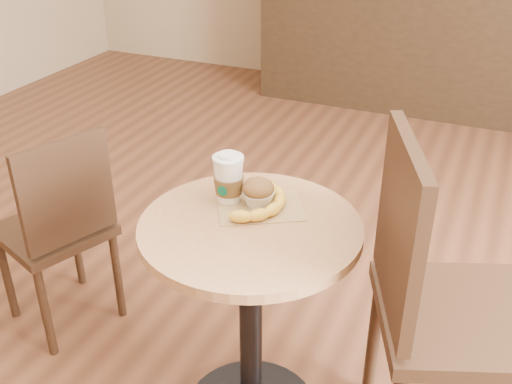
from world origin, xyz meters
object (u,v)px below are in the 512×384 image
Objects in this scene: cafe_table at (251,295)px; chair_right at (439,300)px; banana at (266,203)px; coffee_cup at (229,180)px; chair_left at (59,226)px; muffin at (258,192)px.

cafe_table is 0.53m from chair_right.
coffee_cup is at bearing -176.16° from banana.
chair_left is 0.88m from muffin.
chair_right reaches higher than muffin.
chair_left is 1.36m from chair_right.
chair_left is 8.68× the size of muffin.
muffin is 0.36× the size of banana.
chair_right is at bearing 11.43° from cafe_table.
chair_left is (-0.83, 0.14, -0.05)m from cafe_table.
chair_left is at bearing 170.30° from cafe_table.
banana is at bearing -19.22° from muffin.
muffin is (0.09, 0.01, -0.02)m from coffee_cup.
chair_right is at bearing -0.22° from coffee_cup.
muffin is 0.04m from banana.
chair_right reaches higher than coffee_cup.
muffin is at bearing 69.34° from chair_right.
muffin is at bearing 100.87° from cafe_table.
cafe_table is 0.91× the size of chair_left.
cafe_table is at bearing 101.32° from chair_left.
coffee_cup reaches higher than banana.
banana is at bearing -3.16° from coffee_cup.
muffin is at bearing 166.68° from banana.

